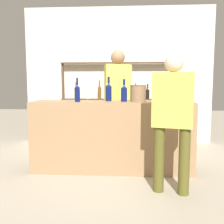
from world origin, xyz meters
The scene contains 11 objects.
ground_plane centered at (0.00, 0.00, 0.00)m, with size 16.00×16.00×0.00m, color #B2A893.
bar_counter centered at (0.00, 0.00, 0.50)m, with size 2.28×0.51×1.01m, color #997551.
back_wall centered at (0.00, 1.85, 1.40)m, with size 3.88×0.12×2.80m, color beige.
back_shelf centered at (0.00, 1.67, 1.12)m, with size 2.32×0.18×1.67m.
counter_bottle_0 centered at (-0.05, 0.07, 1.14)m, with size 0.09×0.09×0.35m.
counter_bottle_1 centered at (0.64, 0.04, 1.15)m, with size 0.09×0.09×0.37m.
counter_bottle_2 centered at (-0.48, -0.09, 1.13)m, with size 0.07×0.07×0.33m.
counter_bottle_3 centered at (0.17, 0.00, 1.13)m, with size 0.09×0.09×0.32m.
ice_bucket centered at (0.37, 0.02, 1.12)m, with size 0.24×0.24×0.23m.
server_behind_counter centered at (0.05, 0.65, 1.08)m, with size 0.46×0.30×1.80m.
customer_right centered at (0.73, -0.74, 0.93)m, with size 0.48×0.30×1.60m.
Camera 1 is at (0.25, -3.70, 1.29)m, focal length 42.00 mm.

